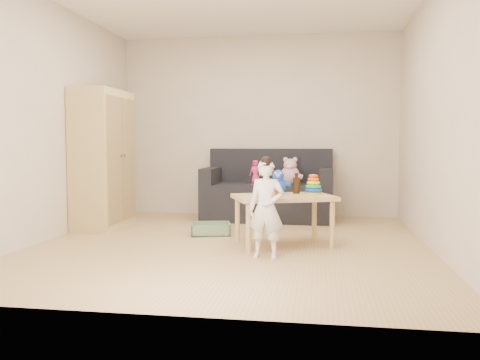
% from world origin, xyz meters
% --- Properties ---
extents(room, '(4.50, 4.50, 4.50)m').
position_xyz_m(room, '(0.00, 0.00, 1.30)').
color(room, tan).
rests_on(room, ground).
extents(wardrobe, '(0.47, 0.94, 1.70)m').
position_xyz_m(wardrobe, '(-1.75, 0.79, 0.85)').
color(wardrobe, tan).
rests_on(wardrobe, ground).
extents(sofa, '(1.76, 0.89, 0.49)m').
position_xyz_m(sofa, '(0.20, 1.75, 0.25)').
color(sofa, black).
rests_on(sofa, ground).
extents(play_table, '(1.14, 0.94, 0.52)m').
position_xyz_m(play_table, '(0.54, 0.00, 0.26)').
color(play_table, '#DBBC78').
rests_on(play_table, ground).
extents(storage_bin, '(0.52, 0.44, 0.13)m').
position_xyz_m(storage_bin, '(-0.33, 0.49, 0.07)').
color(storage_bin, '#60805D').
rests_on(storage_bin, ground).
extents(toddler, '(0.34, 0.24, 0.88)m').
position_xyz_m(toddler, '(0.42, -0.58, 0.44)').
color(toddler, white).
rests_on(toddler, ground).
extents(pink_bear, '(0.31, 0.28, 0.31)m').
position_xyz_m(pink_bear, '(0.50, 1.72, 0.65)').
color(pink_bear, '#D099A2').
rests_on(pink_bear, sofa).
extents(doll, '(0.19, 0.15, 0.32)m').
position_xyz_m(doll, '(0.03, 1.73, 0.65)').
color(doll, '#E92B73').
rests_on(doll, sofa).
extents(ring_stacker, '(0.18, 0.18, 0.21)m').
position_xyz_m(ring_stacker, '(0.84, 0.19, 0.60)').
color(ring_stacker, '#B4C90A').
rests_on(ring_stacker, play_table).
extents(brown_bottle, '(0.07, 0.07, 0.22)m').
position_xyz_m(brown_bottle, '(0.66, 0.21, 0.61)').
color(brown_bottle, black).
rests_on(brown_bottle, play_table).
extents(blue_plush, '(0.23, 0.19, 0.26)m').
position_xyz_m(blue_plush, '(0.47, 0.18, 0.64)').
color(blue_plush, blue).
rests_on(blue_plush, play_table).
extents(wooden_figure, '(0.05, 0.05, 0.10)m').
position_xyz_m(wooden_figure, '(0.47, -0.03, 0.57)').
color(wooden_figure, brown).
rests_on(wooden_figure, play_table).
extents(yellow_book, '(0.25, 0.25, 0.01)m').
position_xyz_m(yellow_book, '(0.40, 0.10, 0.52)').
color(yellow_book, gold).
rests_on(yellow_book, play_table).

